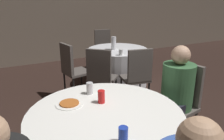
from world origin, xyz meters
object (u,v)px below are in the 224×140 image
Objects in this scene: person_green_jacket at (173,96)px; pizza_plate_near at (69,103)px; chair_near_east at (182,96)px; chair_far_south at (138,73)px; soda_can_red at (101,97)px; soda_can_blue at (123,135)px; chair_far_southwest at (101,73)px; bottle_far at (114,43)px; soda_can_silver at (90,88)px; table_far at (118,67)px; chair_far_north at (103,47)px; chair_far_west at (72,66)px.

pizza_plate_near is at bearing 73.90° from person_green_jacket.
chair_far_south is at bearing -9.88° from chair_near_east.
chair_far_south reaches higher than soda_can_red.
chair_far_south is at bearing 53.28° from soda_can_blue.
chair_far_southwest reaches higher than soda_can_blue.
chair_near_east is at bearing -92.95° from bottle_far.
person_green_jacket reaches higher than chair_near_east.
chair_far_southwest is 1.13m from soda_can_silver.
chair_far_south is (0.50, -0.26, 0.00)m from chair_far_southwest.
person_green_jacket reaches higher than soda_can_silver.
table_far is 0.98× the size of person_green_jacket.
table_far is 1.99m from person_green_jacket.
chair_near_east is (-0.19, -1.91, 0.20)m from table_far.
chair_near_east is 1.33m from soda_can_blue.
person_green_jacket reaches higher than chair_far_north.
person_green_jacket is (-0.35, -1.94, 0.25)m from table_far.
chair_far_south is 1.02m from bottle_far.
chair_far_north is 7.82× the size of soda_can_red.
bottle_far is at bearing 63.63° from soda_can_blue.
table_far is at bearing 90.00° from chair_far_west.
soda_can_red is at bearing -84.41° from soda_can_silver.
bottle_far is (0.89, 0.17, 0.28)m from chair_far_west.
chair_far_southwest is (-0.85, -1.71, 0.00)m from chair_far_north.
pizza_plate_near is 1.05× the size of bottle_far.
chair_far_west is 1.54m from soda_can_silver.
person_green_jacket reaches higher than chair_far_west.
chair_far_north is at bearing 107.40° from chair_far_southwest.
soda_can_blue reaches higher than table_far.
chair_near_east reaches higher than table_far.
bottle_far is (0.09, 0.97, 0.28)m from chair_far_south.
chair_far_west is (-1.14, -1.17, 0.00)m from chair_far_north.
chair_far_west is at bearing -169.66° from table_far.
chair_far_west is (-0.79, 1.73, 0.00)m from chair_near_east.
soda_can_silver is at bearing -135.71° from chair_far_south.
chair_far_north is at bearing 90.91° from chair_far_south.
person_green_jacket is 4.61× the size of pizza_plate_near.
table_far is at bearing 50.31° from pizza_plate_near.
chair_far_southwest is 0.57m from chair_far_south.
soda_can_blue is (-0.99, -0.59, 0.18)m from person_green_jacket.
person_green_jacket reaches higher than pizza_plate_near.
chair_far_south is at bearing 34.40° from chair_far_west.
chair_far_west is at bearing -169.08° from bottle_far.
chair_far_south is at bearing 33.43° from soda_can_silver.
chair_near_east is at bearing -23.43° from chair_far_southwest.
chair_far_southwest is 1.00× the size of chair_far_south.
chair_far_southwest is 7.82× the size of soda_can_silver.
bottle_far is at bearing 84.89° from chair_far_north.
soda_can_silver is (-1.06, -0.70, 0.22)m from chair_far_south.
chair_near_east reaches higher than soda_can_red.
person_green_jacket is 1.17m from pizza_plate_near.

